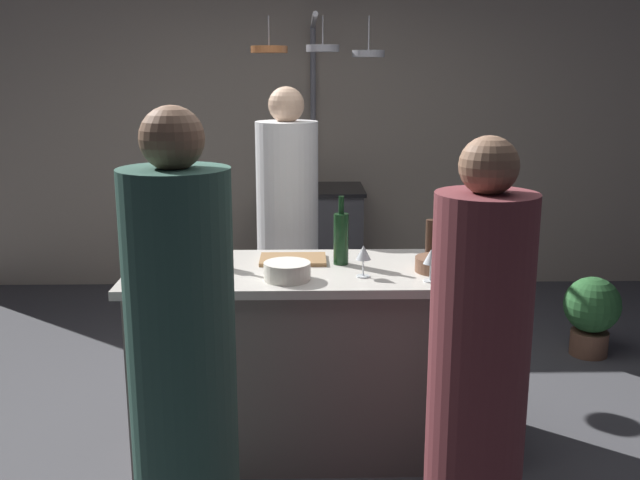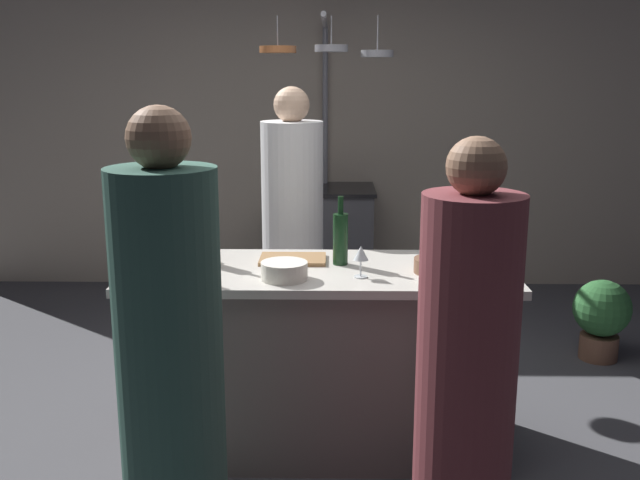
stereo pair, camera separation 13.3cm
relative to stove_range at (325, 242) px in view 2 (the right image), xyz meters
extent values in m
plane|color=#4C4C51|center=(0.00, -2.45, -0.45)|extent=(9.00, 9.00, 0.00)
cube|color=#BCAD99|center=(0.00, 0.40, 0.85)|extent=(6.40, 0.16, 2.60)
cube|color=slate|center=(0.00, -2.45, -0.02)|extent=(1.72, 0.66, 0.86)
cube|color=beige|center=(0.00, -2.45, 0.43)|extent=(1.80, 0.72, 0.04)
cube|color=#47474C|center=(0.00, 0.00, -0.02)|extent=(0.76, 0.60, 0.86)
cube|color=black|center=(0.00, 0.00, 0.43)|extent=(0.80, 0.64, 0.03)
cylinder|color=white|center=(-0.18, -1.54, 0.31)|extent=(0.36, 0.36, 1.52)
sphere|color=#D8AD8C|center=(-0.18, -1.54, 1.17)|extent=(0.21, 0.21, 0.21)
cylinder|color=#4C4C51|center=(0.59, -3.07, -0.11)|extent=(0.06, 0.06, 0.62)
cylinder|color=black|center=(0.59, -3.07, 0.21)|extent=(0.26, 0.26, 0.04)
cylinder|color=brown|center=(0.51, -3.45, 0.26)|extent=(0.34, 0.34, 1.42)
sphere|color=#8C664C|center=(0.51, -3.45, 1.06)|extent=(0.19, 0.19, 0.19)
cylinder|color=#4C4C51|center=(-0.55, -3.07, -0.11)|extent=(0.06, 0.06, 0.62)
cylinder|color=black|center=(-0.55, -3.07, 0.21)|extent=(0.26, 0.26, 0.04)
cylinder|color=#33594C|center=(-0.49, -3.47, 0.31)|extent=(0.36, 0.36, 1.51)
sphere|color=#8C664C|center=(-0.49, -3.47, 1.15)|extent=(0.21, 0.21, 0.21)
cylinder|color=gray|center=(0.00, 0.25, 0.63)|extent=(0.04, 0.04, 2.15)
cylinder|color=gray|center=(0.00, -0.38, 1.70)|extent=(0.04, 1.26, 0.04)
cylinder|color=#B26638|center=(-0.30, -0.84, 1.49)|extent=(0.24, 0.24, 0.04)
cylinder|color=gray|center=(-0.30, -0.86, 1.60)|extent=(0.01, 0.01, 0.21)
cylinder|color=gray|center=(0.05, -0.86, 1.50)|extent=(0.22, 0.22, 0.04)
cylinder|color=gray|center=(0.05, -0.86, 1.60)|extent=(0.01, 0.01, 0.21)
cylinder|color=gray|center=(0.35, -0.84, 1.46)|extent=(0.21, 0.21, 0.04)
cylinder|color=gray|center=(0.35, -0.86, 1.58)|extent=(0.01, 0.01, 0.24)
cylinder|color=brown|center=(1.77, -1.34, -0.37)|extent=(0.24, 0.24, 0.16)
sphere|color=#2D6633|center=(1.77, -1.34, -0.11)|extent=(0.36, 0.36, 0.36)
cube|color=#997047|center=(-0.13, -2.32, 0.46)|extent=(0.32, 0.22, 0.02)
cylinder|color=#382319|center=(0.53, -2.36, 0.56)|extent=(0.05, 0.05, 0.21)
cylinder|color=#143319|center=(0.10, -2.38, 0.58)|extent=(0.07, 0.07, 0.24)
cylinder|color=#143319|center=(0.10, -2.38, 0.74)|extent=(0.03, 0.03, 0.08)
cylinder|color=#193D23|center=(-0.73, -2.20, 0.58)|extent=(0.07, 0.07, 0.25)
cylinder|color=#193D23|center=(-0.73, -2.20, 0.74)|extent=(0.03, 0.03, 0.08)
cylinder|color=black|center=(-0.67, -2.58, 0.56)|extent=(0.07, 0.07, 0.22)
cylinder|color=black|center=(-0.67, -2.58, 0.71)|extent=(0.03, 0.03, 0.08)
cylinder|color=brown|center=(-0.53, -2.39, 0.55)|extent=(0.07, 0.07, 0.20)
cylinder|color=brown|center=(-0.53, -2.39, 0.70)|extent=(0.03, 0.03, 0.08)
cylinder|color=silver|center=(0.19, -2.60, 0.46)|extent=(0.06, 0.06, 0.01)
cylinder|color=silver|center=(0.19, -2.60, 0.50)|extent=(0.01, 0.01, 0.07)
cone|color=silver|center=(0.19, -2.60, 0.57)|extent=(0.07, 0.07, 0.06)
cylinder|color=silver|center=(0.48, -2.68, 0.46)|extent=(0.06, 0.06, 0.01)
cylinder|color=silver|center=(0.48, -2.68, 0.50)|extent=(0.01, 0.01, 0.07)
cone|color=silver|center=(0.48, -2.68, 0.57)|extent=(0.07, 0.07, 0.06)
cylinder|color=brown|center=(0.54, -2.52, 0.49)|extent=(0.21, 0.21, 0.07)
cylinder|color=#B7B7BC|center=(0.70, -2.27, 0.49)|extent=(0.19, 0.19, 0.06)
cylinder|color=silver|center=(-0.15, -2.64, 0.49)|extent=(0.21, 0.21, 0.08)
camera|label=1|loc=(-0.08, -5.73, 1.36)|focal=40.65mm
camera|label=2|loc=(0.06, -5.73, 1.36)|focal=40.65mm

